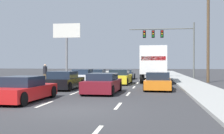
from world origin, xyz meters
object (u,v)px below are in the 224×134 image
at_px(car_yellow, 120,77).
at_px(traffic_signal_mast, 164,37).
at_px(box_truck, 154,62).
at_px(roadside_billboard, 67,38).
at_px(car_red, 23,90).
at_px(pedestrian_mid_block, 45,73).
at_px(car_white, 83,77).
at_px(car_gray, 126,75).
at_px(car_maroon, 103,84).
at_px(utility_pole_mid, 208,34).
at_px(car_black, 64,81).
at_px(car_tan, 98,75).
at_px(car_orange, 158,82).

height_order(car_yellow, traffic_signal_mast, traffic_signal_mast).
height_order(box_truck, roadside_billboard, roadside_billboard).
bearing_deg(car_red, pedestrian_mid_block, 106.79).
bearing_deg(car_white, roadside_billboard, 113.61).
bearing_deg(car_gray, car_yellow, -88.67).
xyz_separation_m(car_white, traffic_signal_mast, (8.23, 10.33, 4.72)).
height_order(car_maroon, utility_pole_mid, utility_pole_mid).
relative_size(car_black, car_gray, 1.02).
distance_m(car_tan, box_truck, 8.05).
bearing_deg(roadside_billboard, car_red, -76.78).
bearing_deg(pedestrian_mid_block, car_orange, -24.18).
bearing_deg(car_orange, car_red, -133.34).
bearing_deg(car_maroon, car_black, 144.14).
relative_size(car_white, box_truck, 0.49).
bearing_deg(car_maroon, car_orange, 39.16).
xyz_separation_m(car_maroon, utility_pole_mid, (8.53, 11.56, 4.22)).
bearing_deg(car_black, utility_pole_mid, 37.77).
xyz_separation_m(car_gray, car_maroon, (0.08, -16.41, 0.06)).
relative_size(car_tan, car_red, 0.94).
height_order(car_white, car_black, car_white).
bearing_deg(utility_pole_mid, car_red, -126.60).
bearing_deg(traffic_signal_mast, car_white, -128.54).
relative_size(box_truck, car_orange, 2.05).
bearing_deg(car_yellow, box_truck, 43.49).
bearing_deg(pedestrian_mid_block, car_red, -73.21).
relative_size(car_white, car_red, 0.95).
bearing_deg(car_orange, roadside_billboard, 122.86).
height_order(car_orange, pedestrian_mid_block, pedestrian_mid_block).
bearing_deg(car_maroon, car_yellow, 89.25).
height_order(car_white, car_yellow, car_yellow).
xyz_separation_m(car_orange, traffic_signal_mast, (1.05, 16.96, 4.74)).
distance_m(car_orange, utility_pole_mid, 10.92).
bearing_deg(car_yellow, roadside_billboard, 123.03).
relative_size(box_truck, roadside_billboard, 1.10).
bearing_deg(car_orange, car_yellow, 122.37).
height_order(car_white, car_orange, car_white).
bearing_deg(car_yellow, car_orange, -57.63).
xyz_separation_m(box_truck, utility_pole_mid, (5.26, 0.36, 2.81)).
height_order(car_tan, car_orange, car_orange).
relative_size(box_truck, traffic_signal_mast, 1.04).
height_order(car_black, car_orange, car_black).
bearing_deg(car_white, car_tan, 87.01).
relative_size(utility_pole_mid, roadside_billboard, 1.18).
distance_m(car_black, utility_pole_mid, 15.56).
bearing_deg(car_maroon, car_white, 111.20).
bearing_deg(car_orange, car_tan, 118.42).
relative_size(car_black, car_yellow, 0.93).
bearing_deg(traffic_signal_mast, car_yellow, -110.95).
bearing_deg(car_maroon, car_tan, 102.21).
relative_size(traffic_signal_mast, utility_pole_mid, 0.90).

